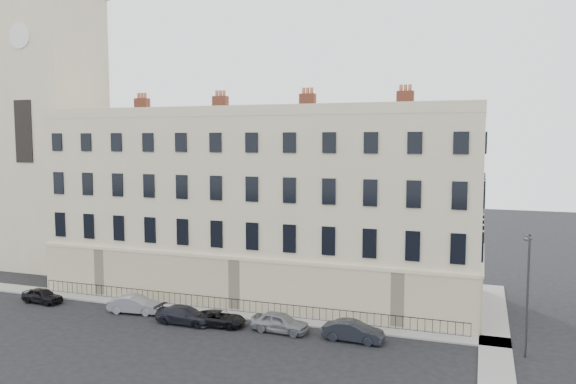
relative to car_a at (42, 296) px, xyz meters
The scene contains 13 objects.
ground 21.72m from the car_a, ahead, with size 160.00×160.00×0.00m, color black.
terrace 19.48m from the car_a, 31.15° to the left, with size 36.22×12.22×17.00m.
church_tower 22.99m from the car_a, 126.39° to the left, with size 8.00×8.13×44.00m.
pavement_terrace 11.83m from the car_a, 12.00° to the left, with size 48.00×2.00×0.12m, color gray.
pavement_east_return 34.99m from the car_a, ahead, with size 2.00×24.00×0.12m, color gray.
railings 15.82m from the car_a, 10.40° to the left, with size 35.00×0.04×0.96m.
car_a is the anchor object (origin of this frame).
car_b 8.68m from the car_a, ahead, with size 1.41×4.04×1.33m, color gray.
car_c 13.53m from the car_a, ahead, with size 1.76×4.32×1.25m, color black.
car_d 16.08m from the car_a, ahead, with size 1.77×3.84×1.07m, color black.
car_e 20.60m from the car_a, ahead, with size 1.63×4.04×1.38m, color gray.
car_f 25.74m from the car_a, ahead, with size 1.39×4.00×1.32m, color black.
streetlamp 36.41m from the car_a, ahead, with size 0.51×1.63×7.62m.
Camera 1 is at (11.93, -32.90, 13.23)m, focal length 35.00 mm.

